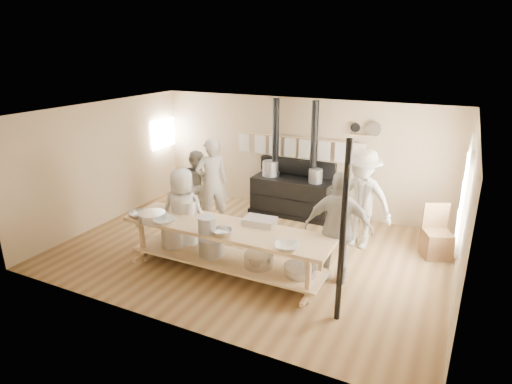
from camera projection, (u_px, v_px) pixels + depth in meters
ground at (251, 251)px, 8.09m from camera, size 7.00×7.00×0.00m
room_shell at (250, 168)px, 7.56m from camera, size 7.00×7.00×7.00m
window_right at (466, 193)px, 6.67m from camera, size 0.09×1.50×1.65m
left_opening at (163, 133)px, 10.70m from camera, size 0.00×0.90×0.90m
stove at (292, 192)px, 9.72m from camera, size 1.90×0.75×2.60m
towel_rail at (298, 145)px, 9.63m from camera, size 3.00×0.04×0.47m
back_wall_shelf at (365, 131)px, 8.90m from camera, size 0.63×0.14×0.32m
prep_table at (226, 245)px, 7.16m from camera, size 3.60×0.90×0.85m
support_post at (343, 235)px, 5.67m from camera, size 0.08×0.08×2.60m
cook_far_left at (212, 183)px, 9.00m from camera, size 0.82×0.80×1.90m
cook_left at (197, 184)px, 9.46m from camera, size 0.93×0.87×1.54m
cook_center at (183, 213)px, 7.70m from camera, size 0.92×0.73×1.65m
cook_right at (339, 229)px, 6.78m from camera, size 1.15×0.61×1.86m
cook_by_window at (361, 199)px, 7.98m from camera, size 1.38×0.98×1.93m
chair at (436, 242)px, 7.80m from camera, size 0.60×0.60×0.98m
bowl_white_a at (163, 220)px, 7.18m from camera, size 0.49×0.49×0.10m
bowl_steel_a at (139, 215)px, 7.39m from camera, size 0.49×0.49×0.11m
bowl_white_b at (287, 247)px, 6.25m from camera, size 0.45×0.45×0.09m
bowl_steel_b at (222, 232)px, 6.71m from camera, size 0.34×0.34×0.10m
roasting_pan at (260, 221)px, 7.12m from camera, size 0.54×0.38×0.11m
mixing_bowl_large at (152, 217)px, 7.27m from camera, size 0.51×0.51×0.15m
bucket_galv at (207, 225)px, 6.79m from camera, size 0.34×0.34×0.26m
deep_bowl_enamel at (190, 206)px, 7.68m from camera, size 0.36×0.36×0.20m
pitcher at (191, 209)px, 7.54m from camera, size 0.14×0.14×0.21m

